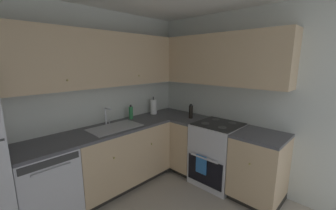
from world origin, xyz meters
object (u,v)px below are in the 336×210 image
soap_bottle (131,113)px  dishwasher (45,185)px  oil_bottle (191,112)px  oven_range (217,153)px  paper_towel_roll (153,107)px

soap_bottle → dishwasher: bearing=-172.3°
soap_bottle → oil_bottle: 0.94m
dishwasher → oil_bottle: oil_bottle is taller
soap_bottle → oven_range: bearing=-58.9°
oven_range → soap_bottle: bearing=121.1°
paper_towel_roll → dishwasher: bearing=-174.9°
soap_bottle → paper_towel_roll: paper_towel_roll is taller
oil_bottle → dishwasher: bearing=166.7°
paper_towel_roll → oven_range: bearing=-78.2°
dishwasher → oven_range: size_ratio=0.82×
oven_range → soap_bottle: soap_bottle is taller
dishwasher → soap_bottle: size_ratio=3.91×
oil_bottle → oven_range: bearing=-87.9°
soap_bottle → paper_towel_roll: 0.46m
dishwasher → paper_towel_roll: paper_towel_roll is taller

